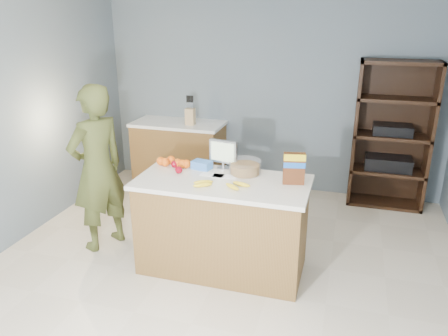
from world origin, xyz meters
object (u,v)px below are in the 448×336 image
(shelving_unit, at_px, (391,138))
(tv, at_px, (223,153))
(cereal_box, at_px, (294,166))
(counter_peninsula, at_px, (222,228))
(person, at_px, (98,169))

(shelving_unit, height_order, tv, shelving_unit)
(tv, height_order, cereal_box, same)
(cereal_box, bearing_deg, tv, 163.80)
(counter_peninsula, relative_size, cereal_box, 5.55)
(person, bearing_deg, tv, 124.32)
(counter_peninsula, distance_m, person, 1.39)
(counter_peninsula, relative_size, tv, 5.53)
(person, relative_size, tv, 6.01)
(cereal_box, bearing_deg, shelving_unit, 64.54)
(shelving_unit, xyz_separation_m, person, (-2.87, -1.98, -0.02))
(person, bearing_deg, counter_peninsula, 110.75)
(shelving_unit, distance_m, cereal_box, 2.17)
(shelving_unit, bearing_deg, counter_peninsula, -127.11)
(counter_peninsula, xyz_separation_m, person, (-1.32, 0.07, 0.43))
(person, distance_m, tv, 1.28)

